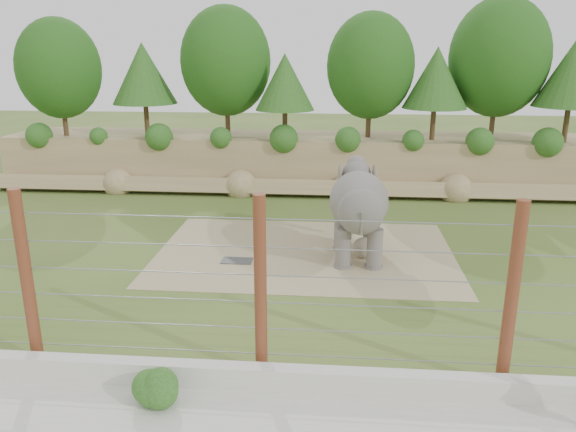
{
  "coord_description": "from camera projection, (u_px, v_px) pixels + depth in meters",
  "views": [
    {
      "loc": [
        1.48,
        -14.97,
        6.74
      ],
      "look_at": [
        0.0,
        2.0,
        1.6
      ],
      "focal_mm": 35.0,
      "sensor_mm": 36.0,
      "label": 1
    }
  ],
  "objects": [
    {
      "name": "stone_ball",
      "position": [
        363.0,
        248.0,
        18.55
      ],
      "size": [
        0.7,
        0.7,
        0.7
      ],
      "primitive_type": "sphere",
      "color": "gray",
      "rests_on": "dirt_patch"
    },
    {
      "name": "drain_grate",
      "position": [
        237.0,
        261.0,
        18.36
      ],
      "size": [
        1.0,
        0.6,
        0.03
      ],
      "primitive_type": "cube",
      "color": "#262628",
      "rests_on": "dirt_patch"
    },
    {
      "name": "walkway_shrub",
      "position": [
        154.0,
        389.0,
        10.86
      ],
      "size": [
        0.74,
        0.74,
        0.74
      ],
      "primitive_type": "sphere",
      "color": "#205017",
      "rests_on": "walkway"
    },
    {
      "name": "barrier_fence",
      "position": [
        260.0,
        289.0,
        11.47
      ],
      "size": [
        20.26,
        0.26,
        4.0
      ],
      "color": "#5E2918",
      "rests_on": "ground"
    },
    {
      "name": "back_embankment",
      "position": [
        319.0,
        107.0,
        27.24
      ],
      "size": [
        30.0,
        5.52,
        8.77
      ],
      "color": "#877851",
      "rests_on": "ground"
    },
    {
      "name": "retaining_wall",
      "position": [
        258.0,
        377.0,
        11.5
      ],
      "size": [
        26.0,
        0.35,
        0.5
      ],
      "primitive_type": "cube",
      "color": "beige",
      "rests_on": "ground"
    },
    {
      "name": "dirt_patch",
      "position": [
        305.0,
        252.0,
        19.16
      ],
      "size": [
        10.0,
        7.0,
        0.02
      ],
      "primitive_type": "cube",
      "color": "tan",
      "rests_on": "ground"
    },
    {
      "name": "elephant",
      "position": [
        358.0,
        214.0,
        18.2
      ],
      "size": [
        1.72,
        3.83,
        3.06
      ],
      "primitive_type": null,
      "rotation": [
        0.0,
        0.0,
        0.03
      ],
      "color": "#625C58",
      "rests_on": "ground"
    },
    {
      "name": "ground",
      "position": [
        282.0,
        288.0,
        16.34
      ],
      "size": [
        90.0,
        90.0,
        0.0
      ],
      "primitive_type": "plane",
      "color": "#3C5A1E",
      "rests_on": "ground"
    }
  ]
}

